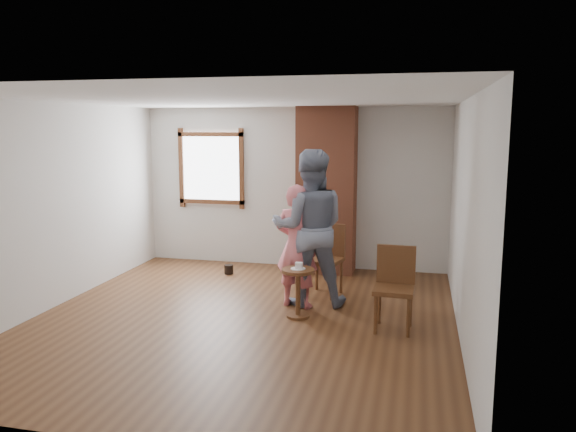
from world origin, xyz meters
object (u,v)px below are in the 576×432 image
object	(u,v)px
man	(310,228)
person_pink	(297,246)
stoneware_crock	(303,256)
dining_chair_left	(326,255)
side_table	(298,285)
dining_chair_right	(395,283)

from	to	relation	value
man	person_pink	size ratio (longest dim) A/B	1.27
stoneware_crock	person_pink	bearing A→B (deg)	-81.05
stoneware_crock	dining_chair_left	distance (m)	1.27
dining_chair_left	person_pink	size ratio (longest dim) A/B	0.61
side_table	person_pink	world-z (taller)	person_pink
stoneware_crock	dining_chair_right	distance (m)	2.75
stoneware_crock	side_table	world-z (taller)	side_table
dining_chair_right	person_pink	xyz separation A→B (m)	(-1.26, 0.52, 0.26)
dining_chair_left	dining_chair_right	size ratio (longest dim) A/B	1.02
stoneware_crock	side_table	bearing A→B (deg)	-79.96
stoneware_crock	side_table	distance (m)	2.19
stoneware_crock	man	distance (m)	1.82
man	side_table	bearing A→B (deg)	75.03
dining_chair_right	person_pink	bearing A→B (deg)	160.01
dining_chair_left	stoneware_crock	bearing A→B (deg)	128.70
dining_chair_left	man	world-z (taller)	man
man	person_pink	bearing A→B (deg)	34.20
stoneware_crock	dining_chair_right	world-z (taller)	dining_chair_right
stoneware_crock	person_pink	xyz separation A→B (m)	(0.28, -1.75, 0.54)
side_table	person_pink	bearing A→B (deg)	104.67
dining_chair_right	man	xyz separation A→B (m)	(-1.12, 0.66, 0.48)
dining_chair_right	person_pink	world-z (taller)	person_pink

